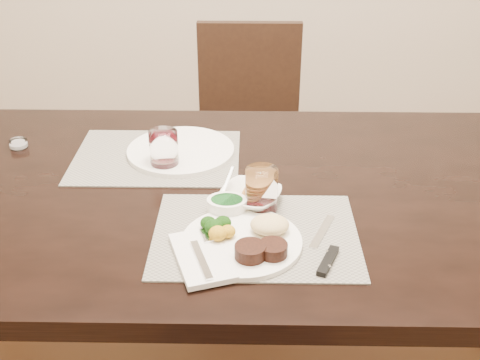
{
  "coord_description": "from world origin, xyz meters",
  "views": [
    {
      "loc": [
        0.0,
        -1.33,
        1.53
      ],
      "look_at": [
        -0.02,
        -0.08,
        0.82
      ],
      "focal_mm": 45.0,
      "sensor_mm": 36.0,
      "label": 1
    }
  ],
  "objects_px": {
    "chair_far": "(249,125)",
    "far_plate": "(181,151)",
    "steak_knife": "(326,253)",
    "cracker_bowl": "(250,196)",
    "dinner_plate": "(247,239)",
    "wine_glass_near": "(262,192)"
  },
  "relations": [
    {
      "from": "chair_far",
      "to": "steak_knife",
      "type": "height_order",
      "value": "chair_far"
    },
    {
      "from": "cracker_bowl",
      "to": "far_plate",
      "type": "bearing_deg",
      "value": 126.68
    },
    {
      "from": "steak_knife",
      "to": "wine_glass_near",
      "type": "height_order",
      "value": "wine_glass_near"
    },
    {
      "from": "dinner_plate",
      "to": "steak_knife",
      "type": "bearing_deg",
      "value": -2.85
    },
    {
      "from": "chair_far",
      "to": "steak_knife",
      "type": "distance_m",
      "value": 1.26
    },
    {
      "from": "dinner_plate",
      "to": "wine_glass_near",
      "type": "distance_m",
      "value": 0.16
    },
    {
      "from": "far_plate",
      "to": "cracker_bowl",
      "type": "bearing_deg",
      "value": -53.32
    },
    {
      "from": "cracker_bowl",
      "to": "wine_glass_near",
      "type": "distance_m",
      "value": 0.05
    },
    {
      "from": "chair_far",
      "to": "cracker_bowl",
      "type": "relative_size",
      "value": 4.84
    },
    {
      "from": "chair_far",
      "to": "dinner_plate",
      "type": "bearing_deg",
      "value": -89.93
    },
    {
      "from": "chair_far",
      "to": "steak_knife",
      "type": "relative_size",
      "value": 3.84
    },
    {
      "from": "chair_far",
      "to": "far_plate",
      "type": "bearing_deg",
      "value": -104.33
    },
    {
      "from": "steak_knife",
      "to": "cracker_bowl",
      "type": "xyz_separation_m",
      "value": [
        -0.16,
        0.21,
        0.01
      ]
    },
    {
      "from": "wine_glass_near",
      "to": "dinner_plate",
      "type": "bearing_deg",
      "value": -102.24
    },
    {
      "from": "steak_knife",
      "to": "wine_glass_near",
      "type": "distance_m",
      "value": 0.23
    },
    {
      "from": "wine_glass_near",
      "to": "steak_knife",
      "type": "bearing_deg",
      "value": -53.26
    },
    {
      "from": "wine_glass_near",
      "to": "far_plate",
      "type": "xyz_separation_m",
      "value": [
        -0.22,
        0.29,
        -0.04
      ]
    },
    {
      "from": "steak_knife",
      "to": "far_plate",
      "type": "height_order",
      "value": "same"
    },
    {
      "from": "chair_far",
      "to": "far_plate",
      "type": "height_order",
      "value": "chair_far"
    },
    {
      "from": "cracker_bowl",
      "to": "wine_glass_near",
      "type": "relative_size",
      "value": 1.74
    },
    {
      "from": "dinner_plate",
      "to": "cracker_bowl",
      "type": "relative_size",
      "value": 1.43
    },
    {
      "from": "chair_far",
      "to": "wine_glass_near",
      "type": "distance_m",
      "value": 1.08
    }
  ]
}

